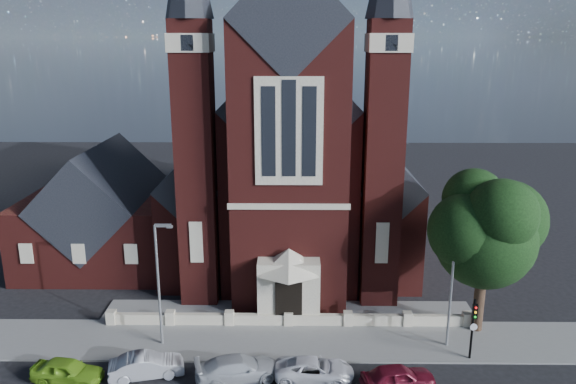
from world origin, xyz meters
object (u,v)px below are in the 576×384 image
object	(u,v)px
church	(290,157)
car_silver_b	(238,369)
parish_hall	(104,216)
car_white_suv	(314,370)
street_lamp_left	(159,278)
car_lime_van	(67,371)
car_dark_red	(398,378)
street_tree	(489,233)
car_silver_a	(146,366)
traffic_signal	(473,322)
street_lamp_right	(453,279)

from	to	relation	value
church	car_silver_b	xyz separation A→B (m)	(-2.80, -22.64, -7.48)
parish_hall	car_white_suv	size ratio (longest dim) A/B	2.71
street_lamp_left	car_lime_van	distance (m)	7.20
parish_hall	car_white_suv	bearing A→B (deg)	-45.20
car_white_suv	street_lamp_left	bearing A→B (deg)	71.08
car_dark_red	street_tree	bearing A→B (deg)	-57.77
street_lamp_left	car_white_suv	distance (m)	10.87
car_lime_van	car_silver_a	xyz separation A→B (m)	(4.33, 0.57, 0.01)
car_dark_red	traffic_signal	bearing A→B (deg)	-70.67
street_tree	street_lamp_left	size ratio (longest dim) A/B	1.32
church	street_lamp_right	size ratio (longest dim) A/B	4.31
street_lamp_left	traffic_signal	distance (m)	19.08
church	parish_hall	xyz separation A→B (m)	(-16.00, -4.94, -4.17)
car_white_suv	car_dark_red	xyz separation A→B (m)	(4.60, -0.83, 0.08)
church	street_lamp_right	distance (m)	21.76
street_lamp_left	traffic_signal	world-z (taller)	street_lamp_left
car_silver_b	car_white_suv	xyz separation A→B (m)	(4.33, 0.04, -0.08)
traffic_signal	car_lime_van	size ratio (longest dim) A/B	0.99
traffic_signal	car_white_suv	xyz separation A→B (m)	(-9.47, -2.07, -1.96)
church	street_lamp_right	xyz separation A→B (m)	(10.09, -18.94, -3.59)
parish_hall	car_silver_b	world-z (taller)	parish_hall
parish_hall	street_lamp_left	size ratio (longest dim) A/B	1.51
street_lamp_right	street_tree	bearing A→B (deg)	34.26
street_tree	street_lamp_right	xyz separation A→B (m)	(-2.51, -1.71, -2.36)
car_silver_b	car_dark_red	world-z (taller)	car_dark_red
street_tree	church	bearing A→B (deg)	126.17
street_lamp_right	car_silver_b	xyz separation A→B (m)	(-12.90, -3.69, -3.89)
church	traffic_signal	bearing A→B (deg)	-61.80
street_lamp_left	parish_hall	bearing A→B (deg)	120.02
church	car_dark_red	world-z (taller)	church
car_silver_a	car_silver_b	size ratio (longest dim) A/B	0.87
street_lamp_left	car_lime_van	xyz separation A→B (m)	(-4.52, -4.01, -3.91)
car_dark_red	car_white_suv	bearing A→B (deg)	68.22
car_silver_a	car_dark_red	xyz separation A→B (m)	(14.22, -1.04, 0.02)
car_lime_van	car_silver_b	bearing A→B (deg)	-80.09
parish_hall	car_silver_a	bearing A→B (deg)	-65.62
parish_hall	street_lamp_right	size ratio (longest dim) A/B	1.51
traffic_signal	car_dark_red	size ratio (longest dim) A/B	0.96
church	car_lime_van	distance (m)	27.16
church	street_lamp_left	xyz separation A→B (m)	(-7.91, -18.94, -3.59)
car_white_suv	car_dark_red	distance (m)	4.68
church	street_tree	xyz separation A→B (m)	(12.60, -17.23, -1.23)
car_silver_a	car_silver_b	bearing A→B (deg)	-107.38
car_lime_van	car_dark_red	bearing A→B (deg)	-83.44
street_lamp_right	car_silver_a	bearing A→B (deg)	-169.27
church	car_silver_b	distance (m)	24.00
traffic_signal	car_white_suv	bearing A→B (deg)	-167.65
church	traffic_signal	xyz separation A→B (m)	(11.00, -20.52, -5.60)
church	car_silver_a	distance (m)	24.96
street_tree	street_lamp_right	distance (m)	3.84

